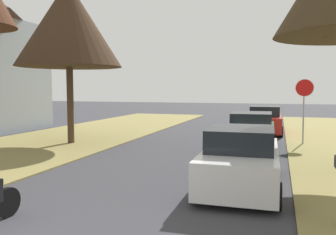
{
  "coord_description": "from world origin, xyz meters",
  "views": [
    {
      "loc": [
        3.22,
        -2.95,
        2.56
      ],
      "look_at": [
        0.29,
        6.27,
        1.76
      ],
      "focal_mm": 37.25,
      "sensor_mm": 36.0,
      "label": 1
    }
  ],
  "objects_px": {
    "parked_sedan_red": "(265,121)",
    "street_tree_left_mid_b": "(68,24)",
    "parked_sedan_green": "(252,132)",
    "parked_sedan_white": "(241,159)",
    "stop_sign_far": "(304,97)"
  },
  "relations": [
    {
      "from": "parked_sedan_white",
      "to": "parked_sedan_red",
      "type": "distance_m",
      "value": 11.79
    },
    {
      "from": "parked_sedan_red",
      "to": "street_tree_left_mid_b",
      "type": "bearing_deg",
      "value": -140.7
    },
    {
      "from": "parked_sedan_red",
      "to": "parked_sedan_white",
      "type": "bearing_deg",
      "value": -90.69
    },
    {
      "from": "parked_sedan_green",
      "to": "parked_sedan_red",
      "type": "bearing_deg",
      "value": 86.92
    },
    {
      "from": "parked_sedan_white",
      "to": "parked_sedan_red",
      "type": "height_order",
      "value": "same"
    },
    {
      "from": "street_tree_left_mid_b",
      "to": "parked_sedan_red",
      "type": "distance_m",
      "value": 11.91
    },
    {
      "from": "street_tree_left_mid_b",
      "to": "parked_sedan_white",
      "type": "bearing_deg",
      "value": -30.38
    },
    {
      "from": "street_tree_left_mid_b",
      "to": "parked_sedan_white",
      "type": "xyz_separation_m",
      "value": [
        8.31,
        -4.87,
        -4.76
      ]
    },
    {
      "from": "stop_sign_far",
      "to": "parked_sedan_green",
      "type": "distance_m",
      "value": 3.3
    },
    {
      "from": "parked_sedan_green",
      "to": "parked_sedan_red",
      "type": "height_order",
      "value": "same"
    },
    {
      "from": "parked_sedan_green",
      "to": "parked_sedan_red",
      "type": "distance_m",
      "value": 5.87
    },
    {
      "from": "parked_sedan_white",
      "to": "parked_sedan_green",
      "type": "height_order",
      "value": "same"
    },
    {
      "from": "parked_sedan_green",
      "to": "parked_sedan_red",
      "type": "relative_size",
      "value": 1.0
    },
    {
      "from": "stop_sign_far",
      "to": "parked_sedan_white",
      "type": "distance_m",
      "value": 8.3
    },
    {
      "from": "stop_sign_far",
      "to": "street_tree_left_mid_b",
      "type": "relative_size",
      "value": 0.4
    }
  ]
}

